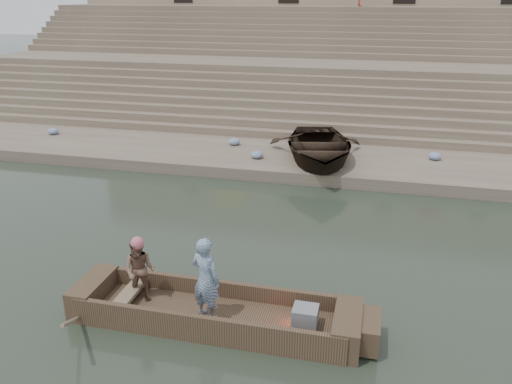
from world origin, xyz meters
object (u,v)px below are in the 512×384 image
at_px(main_rowboat, 214,318).
at_px(standing_man, 206,279).
at_px(beached_rowboat, 318,146).
at_px(rowing_man, 140,271).
at_px(television, 305,317).

distance_m(main_rowboat, standing_man, 0.96).
bearing_deg(beached_rowboat, standing_man, -106.65).
bearing_deg(beached_rowboat, rowing_man, -115.40).
bearing_deg(standing_man, main_rowboat, -96.28).
bearing_deg(beached_rowboat, main_rowboat, -106.30).
bearing_deg(television, beached_rowboat, 95.81).
xyz_separation_m(main_rowboat, television, (1.77, -0.00, 0.31)).
height_order(main_rowboat, rowing_man, rowing_man).
xyz_separation_m(main_rowboat, beached_rowboat, (0.79, 9.57, 0.79)).
bearing_deg(television, rowing_man, 177.94).
relative_size(rowing_man, television, 2.87).
distance_m(rowing_man, television, 3.34).
height_order(standing_man, beached_rowboat, standing_man).
height_order(main_rowboat, beached_rowboat, beached_rowboat).
distance_m(television, beached_rowboat, 9.63).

